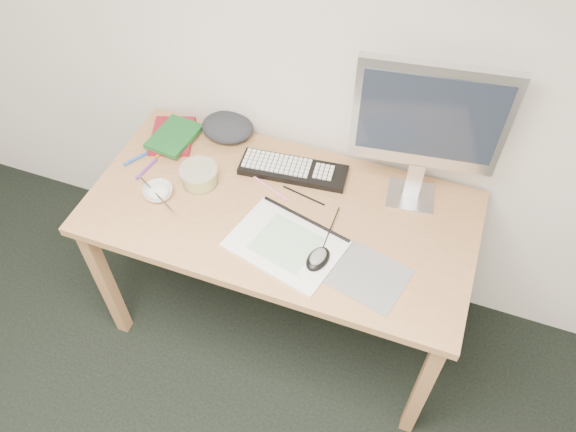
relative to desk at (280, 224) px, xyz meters
The scene contains 18 objects.
desk is the anchor object (origin of this frame).
mousepad 0.42m from the desk, 24.10° to the right, with size 0.23×0.21×0.00m, color slate.
sketchpad 0.18m from the desk, 62.16° to the right, with size 0.37×0.26×0.01m, color white.
keyboard 0.22m from the desk, 95.84° to the left, with size 0.41×0.13×0.02m, color black.
monitor 0.65m from the desk, 28.09° to the left, with size 0.49×0.17×0.57m.
mouse 0.28m from the desk, 40.57° to the right, with size 0.07×0.11×0.04m, color black.
rice_bowl 0.46m from the desk, 168.80° to the right, with size 0.11×0.11×0.03m, color silver.
chopsticks 0.47m from the desk, 165.80° to the right, with size 0.02×0.02×0.22m, color #B9B9BC.
fruit_tub 0.35m from the desk, behind, with size 0.14×0.14×0.07m, color gold.
book_red 0.59m from the desk, 158.86° to the left, with size 0.16×0.22×0.02m, color maroon.
book_green 0.57m from the desk, 159.81° to the left, with size 0.15×0.21×0.02m, color #165B24.
cloth_lump 0.47m from the desk, 138.08° to the left, with size 0.18×0.15×0.07m, color #25272D.
pencil_pink 0.15m from the desk, 131.89° to the left, with size 0.01×0.01×0.20m, color pink.
pencil_tan 0.11m from the desk, ahead, with size 0.01×0.01×0.17m, color tan.
pencil_black 0.14m from the desk, 58.19° to the left, with size 0.01×0.01×0.18m, color black.
marker_blue 0.62m from the desk, behind, with size 0.01×0.01×0.14m, color #214EB4.
marker_orange 0.57m from the desk, 164.78° to the left, with size 0.01×0.01×0.13m, color #C47A17.
marker_purple 0.56m from the desk, behind, with size 0.01×0.01×0.12m, color #6F2998.
Camera 1 is at (0.67, 0.21, 2.29)m, focal length 35.00 mm.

